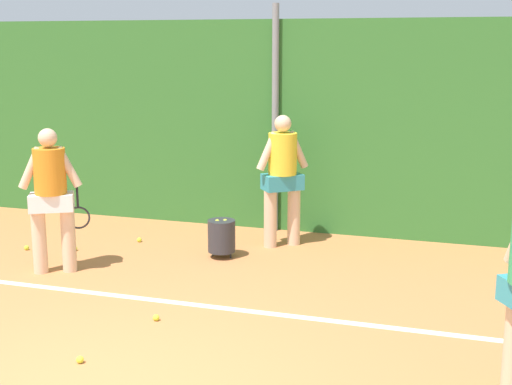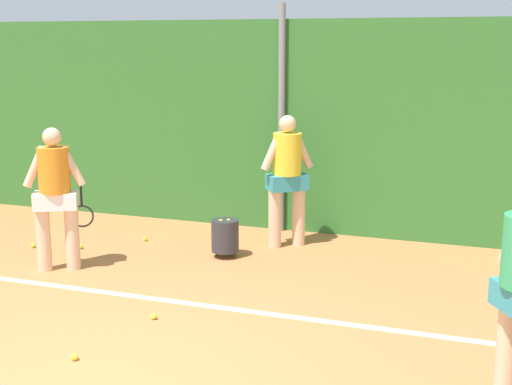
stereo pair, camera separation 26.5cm
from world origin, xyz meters
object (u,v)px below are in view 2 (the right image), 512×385
object	(u,v)px
player_backcourt_far	(287,174)
tennis_ball_2	(33,246)
player_midcourt	(55,191)
tennis_ball_4	(80,247)
tennis_ball_3	(145,239)
tennis_ball_1	(154,316)
ball_hopper	(225,235)
tennis_ball_0	(74,357)

from	to	relation	value
player_backcourt_far	tennis_ball_2	xyz separation A→B (m)	(-3.25, -1.26, -0.99)
player_midcourt	tennis_ball_4	size ratio (longest dim) A/B	26.84
tennis_ball_3	tennis_ball_1	bearing A→B (deg)	-60.12
ball_hopper	tennis_ball_4	bearing A→B (deg)	-170.89
ball_hopper	tennis_ball_2	bearing A→B (deg)	-169.43
tennis_ball_2	tennis_ball_1	bearing A→B (deg)	-32.27
player_backcourt_far	tennis_ball_0	size ratio (longest dim) A/B	27.45
player_midcourt	tennis_ball_1	world-z (taller)	player_midcourt
tennis_ball_1	tennis_ball_3	xyz separation A→B (m)	(-1.47, 2.55, 0.00)
player_backcourt_far	tennis_ball_0	distance (m)	4.26
tennis_ball_3	tennis_ball_4	bearing A→B (deg)	-135.06
tennis_ball_0	tennis_ball_2	distance (m)	3.78
player_midcourt	tennis_ball_2	world-z (taller)	player_midcourt
tennis_ball_0	tennis_ball_2	bearing A→B (deg)	131.87
player_midcourt	player_backcourt_far	xyz separation A→B (m)	(2.35, 1.94, 0.03)
tennis_ball_1	player_backcourt_far	bearing A→B (deg)	80.51
player_backcourt_far	tennis_ball_2	bearing A→B (deg)	-17.35
player_backcourt_far	tennis_ball_4	size ratio (longest dim) A/B	27.45
tennis_ball_0	tennis_ball_4	distance (m)	3.53
player_midcourt	tennis_ball_1	xyz separation A→B (m)	(1.85, -1.06, -0.96)
tennis_ball_1	tennis_ball_4	bearing A→B (deg)	137.86
tennis_ball_4	player_backcourt_far	bearing A→B (deg)	22.65
player_backcourt_far	tennis_ball_1	size ratio (longest dim) A/B	27.45
ball_hopper	tennis_ball_3	xyz separation A→B (m)	(-1.36, 0.32, -0.26)
tennis_ball_0	tennis_ball_4	bearing A→B (deg)	122.23
tennis_ball_1	player_midcourt	bearing A→B (deg)	150.18
tennis_ball_0	tennis_ball_4	size ratio (longest dim) A/B	1.00
tennis_ball_3	player_backcourt_far	bearing A→B (deg)	12.80
player_backcourt_far	tennis_ball_4	bearing A→B (deg)	-15.90
ball_hopper	tennis_ball_1	world-z (taller)	ball_hopper
tennis_ball_3	tennis_ball_4	world-z (taller)	same
tennis_ball_0	tennis_ball_1	world-z (taller)	same
ball_hopper	tennis_ball_2	distance (m)	2.70
player_backcourt_far	tennis_ball_4	xyz separation A→B (m)	(-2.61, -1.09, -0.99)
tennis_ball_1	tennis_ball_3	bearing A→B (deg)	119.88
ball_hopper	tennis_ball_3	size ratio (longest dim) A/B	7.78
player_midcourt	tennis_ball_0	distance (m)	2.86
player_midcourt	ball_hopper	world-z (taller)	player_midcourt
tennis_ball_1	tennis_ball_2	bearing A→B (deg)	147.73
tennis_ball_3	player_midcourt	bearing A→B (deg)	-104.59
tennis_ball_1	tennis_ball_3	world-z (taller)	same
ball_hopper	tennis_ball_2	xyz separation A→B (m)	(-2.64, -0.49, -0.26)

